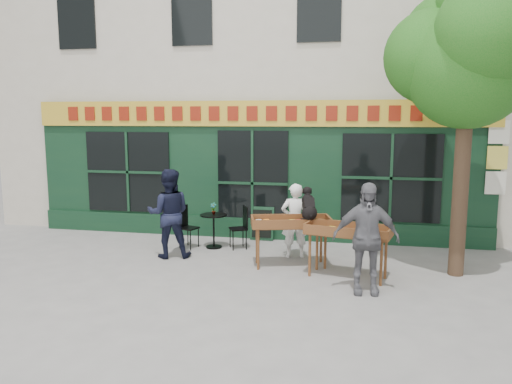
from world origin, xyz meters
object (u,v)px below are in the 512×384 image
book_cart_right (348,234)px  man_left (169,213)px  woman (295,221)px  dog (309,203)px  bistro_table (214,224)px  book_cart_center (291,225)px  man_right (366,238)px

book_cart_right → man_left: (-3.69, 0.64, 0.11)m
man_left → book_cart_right: bearing=153.3°
man_left → woman: bearing=174.6°
dog → woman: 0.93m
bistro_table → man_left: bearing=-127.9°
dog → bistro_table: 2.58m
dog → book_cart_right: dog is taller
dog → book_cart_center: bearing=157.3°
woman → man_right: 2.38m
dog → man_right: bearing=-63.2°
book_cart_right → man_right: bearing=-55.2°
dog → man_right: size_ratio=0.32×
woman → man_left: bearing=-3.2°
woman → book_cart_right: bearing=119.4°
bistro_table → man_left: size_ratio=0.41×
man_right → man_left: (-3.99, 1.39, -0.00)m
dog → woman: size_ratio=0.38×
book_cart_center → man_right: size_ratio=0.86×
bistro_table → man_left: man_left is taller
book_cart_center → man_left: (-2.57, 0.13, 0.11)m
man_right → bistro_table: 4.02m
book_cart_right → man_right: man_right is taller
woman → bistro_table: 1.92m
book_cart_center → dog: bearing=-22.7°
dog → man_left: 2.95m
man_right → man_left: man_right is taller
book_cart_right → woman: bearing=147.0°
woman → man_right: (1.42, -1.91, 0.15)m
dog → bistro_table: (-2.22, 1.08, -0.75)m
dog → bistro_table: bearing=139.4°
dog → woman: (-0.35, 0.70, -0.51)m
book_cart_center → woman: size_ratio=1.03×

